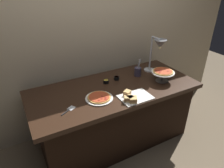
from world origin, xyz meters
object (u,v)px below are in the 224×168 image
object	(u,v)px
sauce_cup_far	(106,81)
sandwich_platter	(132,97)
sauce_cup_near	(117,78)
serving_spatula	(68,110)
pizza_plate_front	(99,98)
utensil_holder	(138,71)
pizza_plate_center	(163,73)
heat_lamp	(158,47)

from	to	relation	value
sauce_cup_far	sandwich_platter	bearing A→B (deg)	-79.52
sauce_cup_near	serving_spatula	bearing A→B (deg)	-154.86
pizza_plate_front	sauce_cup_near	world-z (taller)	sauce_cup_near
pizza_plate_front	sauce_cup_far	bearing A→B (deg)	51.39
utensil_holder	pizza_plate_center	bearing A→B (deg)	-55.71
serving_spatula	sauce_cup_near	bearing A→B (deg)	25.14
sauce_cup_near	sandwich_platter	bearing A→B (deg)	-98.83
pizza_plate_front	sauce_cup_far	world-z (taller)	sauce_cup_far
pizza_plate_front	utensil_holder	size ratio (longest dim) A/B	1.29
sauce_cup_near	serving_spatula	distance (m)	0.78
sauce_cup_far	heat_lamp	bearing A→B (deg)	-6.89
sauce_cup_near	utensil_holder	distance (m)	0.29
heat_lamp	sauce_cup_far	distance (m)	0.75
sauce_cup_near	sauce_cup_far	size ratio (longest dim) A/B	0.93
sauce_cup_near	sauce_cup_far	bearing A→B (deg)	-173.95
heat_lamp	sauce_cup_near	world-z (taller)	heat_lamp
sandwich_platter	pizza_plate_front	bearing A→B (deg)	150.95
pizza_plate_center	sauce_cup_far	size ratio (longest dim) A/B	4.07
sandwich_platter	sauce_cup_far	xyz separation A→B (m)	(-0.08, 0.43, 0.00)
sauce_cup_near	utensil_holder	xyz separation A→B (m)	(0.28, -0.03, 0.04)
sauce_cup_near	pizza_plate_front	bearing A→B (deg)	-142.00
pizza_plate_center	sauce_cup_near	bearing A→B (deg)	148.14
sauce_cup_far	utensil_holder	size ratio (longest dim) A/B	0.30
pizza_plate_front	serving_spatula	xyz separation A→B (m)	(-0.34, -0.04, -0.01)
pizza_plate_center	sauce_cup_far	xyz separation A→B (m)	(-0.61, 0.27, -0.09)
pizza_plate_center	sauce_cup_far	bearing A→B (deg)	156.14
heat_lamp	sauce_cup_near	xyz separation A→B (m)	(-0.51, 0.10, -0.33)
heat_lamp	sauce_cup_far	bearing A→B (deg)	173.11
heat_lamp	serving_spatula	xyz separation A→B (m)	(-1.22, -0.23, -0.35)
heat_lamp	utensil_holder	distance (m)	0.38
pizza_plate_center	sauce_cup_far	distance (m)	0.67
pizza_plate_front	serving_spatula	size ratio (longest dim) A/B	1.73
utensil_holder	serving_spatula	size ratio (longest dim) A/B	1.34
pizza_plate_center	sandwich_platter	world-z (taller)	pizza_plate_center
pizza_plate_front	sandwich_platter	world-z (taller)	sandwich_platter
sandwich_platter	serving_spatula	size ratio (longest dim) A/B	2.01
pizza_plate_center	sandwich_platter	bearing A→B (deg)	-162.71
sauce_cup_near	pizza_plate_center	bearing A→B (deg)	-31.86
serving_spatula	pizza_plate_center	bearing A→B (deg)	2.22
pizza_plate_center	utensil_holder	distance (m)	0.31
sandwich_platter	sauce_cup_near	distance (m)	0.46
sauce_cup_far	sauce_cup_near	bearing A→B (deg)	6.05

